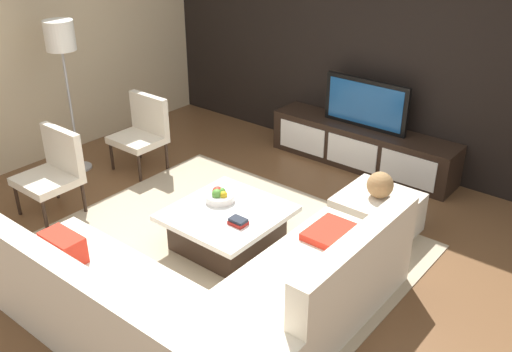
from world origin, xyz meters
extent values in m
plane|color=brown|center=(0.00, 0.00, 0.00)|extent=(14.00, 14.00, 0.00)
cube|color=black|center=(0.00, 2.70, 1.40)|extent=(6.40, 0.12, 2.80)
cube|color=#C6B28E|center=(-3.20, 0.20, 1.40)|extent=(0.12, 5.20, 2.80)
cube|color=tan|center=(-0.10, 0.00, 0.01)|extent=(3.24, 2.79, 0.01)
cube|color=black|center=(0.00, 2.40, 0.25)|extent=(2.28, 0.47, 0.50)
cube|color=white|center=(-0.70, 2.16, 0.25)|extent=(0.64, 0.01, 0.35)
cube|color=white|center=(0.00, 2.16, 0.25)|extent=(0.64, 0.01, 0.35)
cube|color=white|center=(0.70, 2.16, 0.25)|extent=(0.64, 0.01, 0.35)
cube|color=black|center=(0.00, 2.40, 0.79)|extent=(1.04, 0.05, 0.58)
cube|color=#194C8C|center=(0.00, 2.37, 0.79)|extent=(0.94, 0.01, 0.48)
cube|color=beige|center=(0.20, -1.30, 0.21)|extent=(2.48, 0.85, 0.42)
cube|color=beige|center=(0.20, -1.64, 0.62)|extent=(2.48, 0.18, 0.39)
cube|color=beige|center=(1.01, -0.10, 0.21)|extent=(0.85, 1.55, 0.42)
cube|color=beige|center=(1.35, -0.10, 0.62)|extent=(0.18, 1.55, 0.39)
cube|color=red|center=(-0.54, -1.30, 0.53)|extent=(0.36, 0.20, 0.22)
cube|color=red|center=(1.01, 0.29, 0.45)|extent=(0.60, 0.44, 0.06)
cube|color=black|center=(-0.10, 0.10, 0.17)|extent=(0.77, 0.80, 0.33)
cube|color=white|center=(-0.10, 0.10, 0.35)|extent=(0.97, 1.00, 0.05)
cylinder|color=black|center=(-2.15, -0.81, 0.19)|extent=(0.04, 0.04, 0.38)
cylinder|color=black|center=(-1.66, -0.81, 0.19)|extent=(0.04, 0.04, 0.38)
cylinder|color=black|center=(-2.15, -0.36, 0.19)|extent=(0.04, 0.04, 0.38)
cylinder|color=black|center=(-1.66, -0.36, 0.19)|extent=(0.04, 0.04, 0.38)
cube|color=beige|center=(-1.90, -0.59, 0.38)|extent=(0.57, 0.53, 0.08)
cube|color=beige|center=(-1.90, -0.36, 0.65)|extent=(0.57, 0.08, 0.45)
cylinder|color=#A5A5AA|center=(-2.58, 0.23, 0.01)|extent=(0.28, 0.28, 0.02)
cylinder|color=#A5A5AA|center=(-2.58, 0.23, 0.73)|extent=(0.03, 0.03, 1.40)
cylinder|color=white|center=(-2.58, 0.23, 1.59)|extent=(0.32, 0.32, 0.32)
cube|color=beige|center=(0.86, 1.17, 0.20)|extent=(0.70, 0.70, 0.40)
cylinder|color=silver|center=(-0.28, 0.20, 0.42)|extent=(0.28, 0.28, 0.07)
sphere|color=gold|center=(-0.22, 0.19, 0.46)|extent=(0.07, 0.07, 0.07)
sphere|color=#4C8C33|center=(-0.28, 0.22, 0.47)|extent=(0.08, 0.08, 0.08)
sphere|color=#B23326|center=(-0.31, 0.20, 0.47)|extent=(0.10, 0.10, 0.10)
sphere|color=#4C8C33|center=(-0.28, 0.16, 0.47)|extent=(0.10, 0.10, 0.10)
cylinder|color=black|center=(-2.24, 0.46, 0.19)|extent=(0.04, 0.04, 0.38)
cylinder|color=black|center=(-1.75, 0.46, 0.19)|extent=(0.04, 0.04, 0.38)
cylinder|color=black|center=(-2.24, 0.87, 0.19)|extent=(0.04, 0.04, 0.38)
cylinder|color=black|center=(-1.75, 0.87, 0.19)|extent=(0.04, 0.04, 0.38)
cube|color=beige|center=(-1.99, 0.67, 0.38)|extent=(0.57, 0.50, 0.08)
cube|color=beige|center=(-1.99, 0.87, 0.65)|extent=(0.57, 0.08, 0.45)
sphere|color=#997247|center=(0.86, 1.17, 0.53)|extent=(0.25, 0.25, 0.25)
cube|color=maroon|center=(0.13, -0.01, 0.40)|extent=(0.15, 0.12, 0.03)
cube|color=#1E232D|center=(0.13, -0.01, 0.42)|extent=(0.15, 0.10, 0.03)
camera|label=1|loc=(2.92, -3.22, 3.02)|focal=40.06mm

